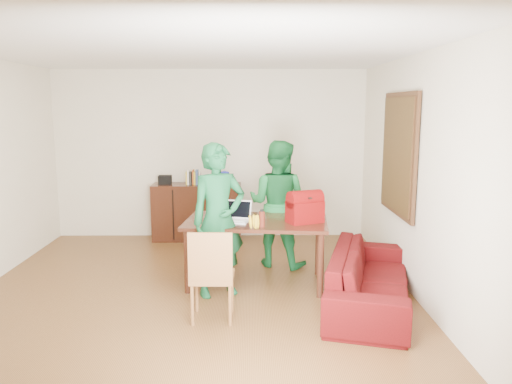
{
  "coord_description": "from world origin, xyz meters",
  "views": [
    {
      "loc": [
        0.66,
        -5.32,
        2.13
      ],
      "look_at": [
        0.72,
        0.67,
        1.09
      ],
      "focal_mm": 35.0,
      "sensor_mm": 36.0,
      "label": 1
    }
  ],
  "objects_px": {
    "red_bag": "(305,210)",
    "person_far": "(278,204)",
    "bottle": "(262,218)",
    "laptop": "(234,218)",
    "chair": "(213,293)",
    "person_near": "(219,220)",
    "sofa": "(370,277)",
    "table": "(256,228)"
  },
  "relations": [
    {
      "from": "red_bag",
      "to": "person_far",
      "type": "bearing_deg",
      "value": 85.03
    },
    {
      "from": "bottle",
      "to": "red_bag",
      "type": "distance_m",
      "value": 0.55
    },
    {
      "from": "laptop",
      "to": "bottle",
      "type": "xyz_separation_m",
      "value": [
        0.32,
        -0.25,
        0.06
      ]
    },
    {
      "from": "chair",
      "to": "red_bag",
      "type": "distance_m",
      "value": 1.52
    },
    {
      "from": "person_near",
      "to": "person_far",
      "type": "xyz_separation_m",
      "value": [
        0.72,
        1.06,
        -0.02
      ]
    },
    {
      "from": "person_far",
      "to": "red_bag",
      "type": "xyz_separation_m",
      "value": [
        0.27,
        -0.83,
        0.09
      ]
    },
    {
      "from": "person_near",
      "to": "laptop",
      "type": "bearing_deg",
      "value": 33.19
    },
    {
      "from": "person_far",
      "to": "sofa",
      "type": "relative_size",
      "value": 0.82
    },
    {
      "from": "sofa",
      "to": "laptop",
      "type": "bearing_deg",
      "value": 84.54
    },
    {
      "from": "chair",
      "to": "red_bag",
      "type": "xyz_separation_m",
      "value": [
        1.02,
        0.92,
        0.66
      ]
    },
    {
      "from": "laptop",
      "to": "sofa",
      "type": "relative_size",
      "value": 0.19
    },
    {
      "from": "person_near",
      "to": "sofa",
      "type": "bearing_deg",
      "value": -35.19
    },
    {
      "from": "table",
      "to": "bottle",
      "type": "xyz_separation_m",
      "value": [
        0.06,
        -0.33,
        0.2
      ]
    },
    {
      "from": "table",
      "to": "sofa",
      "type": "relative_size",
      "value": 0.86
    },
    {
      "from": "chair",
      "to": "red_bag",
      "type": "relative_size",
      "value": 2.35
    },
    {
      "from": "chair",
      "to": "sofa",
      "type": "relative_size",
      "value": 0.46
    },
    {
      "from": "red_bag",
      "to": "sofa",
      "type": "distance_m",
      "value": 1.06
    },
    {
      "from": "person_near",
      "to": "bottle",
      "type": "xyz_separation_m",
      "value": [
        0.48,
        0.02,
        0.02
      ]
    },
    {
      "from": "red_bag",
      "to": "sofa",
      "type": "bearing_deg",
      "value": -62.57
    },
    {
      "from": "person_near",
      "to": "sofa",
      "type": "relative_size",
      "value": 0.85
    },
    {
      "from": "person_far",
      "to": "laptop",
      "type": "distance_m",
      "value": 0.96
    },
    {
      "from": "red_bag",
      "to": "sofa",
      "type": "height_order",
      "value": "red_bag"
    },
    {
      "from": "bottle",
      "to": "person_far",
      "type": "bearing_deg",
      "value": 77.3
    },
    {
      "from": "table",
      "to": "laptop",
      "type": "height_order",
      "value": "laptop"
    },
    {
      "from": "chair",
      "to": "person_near",
      "type": "xyz_separation_m",
      "value": [
        0.02,
        0.68,
        0.59
      ]
    },
    {
      "from": "laptop",
      "to": "bottle",
      "type": "distance_m",
      "value": 0.41
    },
    {
      "from": "person_near",
      "to": "person_far",
      "type": "distance_m",
      "value": 1.28
    },
    {
      "from": "red_bag",
      "to": "table",
      "type": "bearing_deg",
      "value": 145.53
    },
    {
      "from": "red_bag",
      "to": "person_near",
      "type": "bearing_deg",
      "value": 170.0
    },
    {
      "from": "bottle",
      "to": "sofa",
      "type": "xyz_separation_m",
      "value": [
        1.17,
        -0.32,
        -0.59
      ]
    },
    {
      "from": "red_bag",
      "to": "sofa",
      "type": "relative_size",
      "value": 0.2
    },
    {
      "from": "table",
      "to": "person_far",
      "type": "xyz_separation_m",
      "value": [
        0.29,
        0.71,
        0.16
      ]
    },
    {
      "from": "chair",
      "to": "person_far",
      "type": "height_order",
      "value": "person_far"
    },
    {
      "from": "chair",
      "to": "sofa",
      "type": "height_order",
      "value": "chair"
    },
    {
      "from": "person_near",
      "to": "person_far",
      "type": "relative_size",
      "value": 1.03
    },
    {
      "from": "bottle",
      "to": "sofa",
      "type": "distance_m",
      "value": 1.35
    },
    {
      "from": "person_near",
      "to": "red_bag",
      "type": "relative_size",
      "value": 4.31
    },
    {
      "from": "person_near",
      "to": "sofa",
      "type": "distance_m",
      "value": 1.77
    },
    {
      "from": "person_far",
      "to": "laptop",
      "type": "xyz_separation_m",
      "value": [
        -0.55,
        -0.79,
        -0.01
      ]
    },
    {
      "from": "laptop",
      "to": "sofa",
      "type": "bearing_deg",
      "value": -7.36
    },
    {
      "from": "table",
      "to": "chair",
      "type": "bearing_deg",
      "value": -107.79
    },
    {
      "from": "table",
      "to": "person_near",
      "type": "height_order",
      "value": "person_near"
    }
  ]
}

